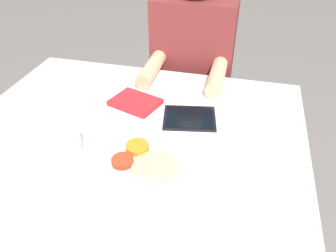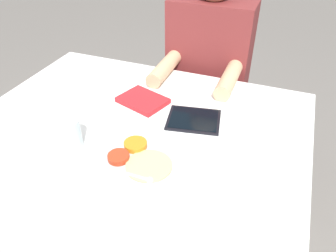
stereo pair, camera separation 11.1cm
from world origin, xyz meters
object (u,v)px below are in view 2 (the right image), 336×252
object	(u,v)px
tablet_device	(194,120)
drinking_glass	(70,134)
thali_tray	(137,160)
person_diner	(206,90)
red_notebook	(143,101)

from	to	relation	value
tablet_device	drinking_glass	world-z (taller)	drinking_glass
thali_tray	person_diner	size ratio (longest dim) A/B	0.22
drinking_glass	red_notebook	bearing A→B (deg)	72.68
red_notebook	drinking_glass	distance (m)	0.36
person_diner	drinking_glass	distance (m)	0.90
thali_tray	person_diner	bearing A→B (deg)	89.18
thali_tray	tablet_device	distance (m)	0.30
thali_tray	red_notebook	xyz separation A→B (m)	(-0.13, 0.34, -0.00)
drinking_glass	person_diner	bearing A→B (deg)	73.01
thali_tray	tablet_device	world-z (taller)	thali_tray
person_diner	drinking_glass	world-z (taller)	person_diner
drinking_glass	thali_tray	bearing A→B (deg)	2.03
red_notebook	drinking_glass	world-z (taller)	drinking_glass
red_notebook	tablet_device	world-z (taller)	red_notebook
red_notebook	person_diner	bearing A→B (deg)	73.25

